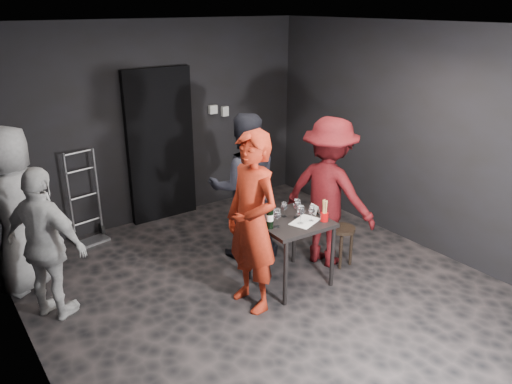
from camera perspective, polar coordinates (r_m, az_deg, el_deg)
floor at (r=5.44m, az=1.14°, el=-11.23°), size 4.50×5.00×0.02m
ceiling at (r=4.61m, az=1.39°, el=18.51°), size 4.50×5.00×0.02m
wall_back at (r=6.95m, az=-11.22°, el=7.69°), size 4.50×0.04×2.70m
wall_left at (r=4.03m, az=-25.43°, el=-3.74°), size 0.04×5.00×2.70m
wall_right at (r=6.40m, az=17.74°, el=5.98°), size 0.04×5.00×2.70m
doorway at (r=6.97m, az=-10.84°, el=5.21°), size 0.95×0.10×2.10m
wallbox_upper at (r=7.26m, az=-4.95°, el=9.39°), size 0.12×0.06×0.12m
wallbox_lower at (r=7.38m, az=-3.59°, el=9.20°), size 0.10×0.06×0.14m
hand_truck at (r=6.76m, az=-18.58°, el=-3.55°), size 0.40×0.34×1.19m
tasting_table at (r=5.31m, az=4.01°, el=-4.12°), size 0.72×0.72×0.75m
stool at (r=5.87m, az=9.77°, el=-4.99°), size 0.30×0.30×0.47m
server_red at (r=4.73m, az=-0.46°, el=-1.42°), size 0.57×0.83×2.19m
woman_black at (r=5.78m, az=-1.38°, el=1.93°), size 1.12×0.90×2.03m
man_maroon at (r=5.67m, az=8.40°, el=1.18°), size 0.97×1.41×2.00m
bystander_cream at (r=5.08m, az=-22.86°, el=-5.47°), size 0.87×1.00×1.55m
bystander_grey at (r=5.63m, az=-26.11°, el=-0.34°), size 1.17×1.04×2.11m
tasting_mat at (r=5.23m, az=5.61°, el=-3.38°), size 0.38×0.31×0.00m
wine_glass_a at (r=5.05m, az=2.43°, el=-2.90°), size 0.08×0.08×0.21m
wine_glass_b at (r=5.16m, az=1.78°, el=-2.44°), size 0.09×0.09×0.20m
wine_glass_c at (r=5.30m, az=3.25°, el=-1.93°), size 0.09×0.09×0.18m
wine_glass_d at (r=5.13m, az=5.13°, el=-2.49°), size 0.10×0.10×0.22m
wine_glass_e at (r=5.21m, az=6.37°, el=-2.39°), size 0.09×0.09×0.19m
wine_glass_f at (r=5.28m, az=4.74°, el=-1.81°), size 0.09×0.09×0.22m
wine_bottle at (r=5.02m, az=1.59°, el=-2.94°), size 0.07×0.07×0.30m
breadstick_cup at (r=5.23m, az=7.85°, el=-2.15°), size 0.08×0.08×0.25m
reserved_card at (r=5.42m, az=6.60°, el=-1.97°), size 0.09×0.14×0.10m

